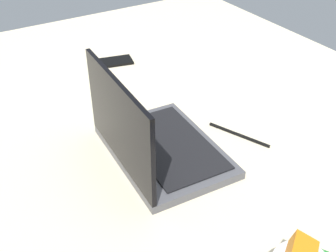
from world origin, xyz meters
The scene contains 4 objects.
bed_mattress centered at (0.00, 0.00, 9.00)cm, with size 180.00×140.00×18.00cm, color beige.
laptop centered at (-8.11, 15.08, 22.41)cm, with size 34.24×24.81×23.00cm.
cell_phone centered at (42.96, 2.00, 18.40)cm, with size 6.80×14.00×0.80cm, color black.
charger_cable centered at (-11.92, -7.76, 18.30)cm, with size 17.00×0.60×0.60cm, color black.
Camera 1 is at (-76.57, 52.93, 80.90)cm, focal length 45.09 mm.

